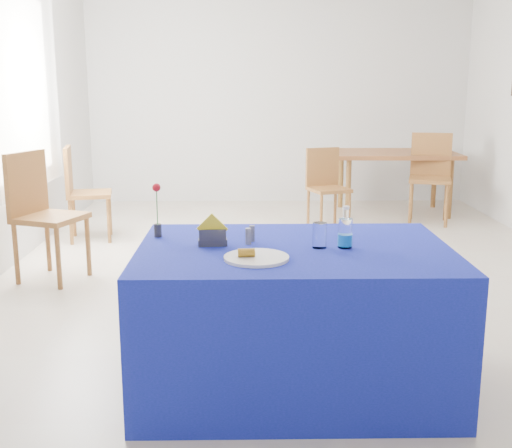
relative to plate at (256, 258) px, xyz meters
The scene contains 18 objects.
floor 2.33m from the plate, 79.69° to the left, with size 7.00×7.00×0.00m, color beige.
room_shell 2.41m from the plate, 79.69° to the left, with size 7.00×7.00×7.00m.
window_pane 3.70m from the plate, 124.98° to the left, with size 0.04×1.50×1.60m, color white.
curtain 3.67m from the plate, 124.06° to the left, with size 0.04×1.75×1.85m, color white.
plate is the anchor object (origin of this frame).
drinking_glass 0.39m from the plate, 33.39° to the left, with size 0.07×0.07×0.13m, color white.
salt_shaker 0.30m from the plate, 97.10° to the left, with size 0.03×0.03×0.09m, color slate.
pepper_shaker 0.36m from the plate, 92.75° to the left, with size 0.03×0.03×0.09m, color #5E5E63.
blue_table 0.49m from the plate, 49.21° to the left, with size 1.60×1.10×0.76m.
water_bottle 0.51m from the plate, 25.37° to the left, with size 0.07×0.07×0.21m.
napkin_holder 0.35m from the plate, 129.80° to the left, with size 0.16×0.07×0.17m.
rose_vase 0.72m from the plate, 138.53° to the left, with size 0.05×0.05×0.29m.
oak_table 5.15m from the plate, 69.87° to the left, with size 1.50×0.99×0.76m.
chair_bg_left 4.16m from the plate, 78.27° to the left, with size 0.50×0.50×0.88m.
chair_bg_right 4.80m from the plate, 64.36° to the left, with size 0.56×0.56×1.02m.
chair_win_a 2.76m from the plate, 128.32° to the left, with size 0.60×0.60×1.04m.
chair_win_b 3.89m from the plate, 116.23° to the left, with size 0.50×0.50×0.96m.
banana_pieces 0.05m from the plate, behind, with size 0.08×0.05×0.04m.
Camera 1 is at (-0.45, -5.11, 1.58)m, focal length 45.00 mm.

